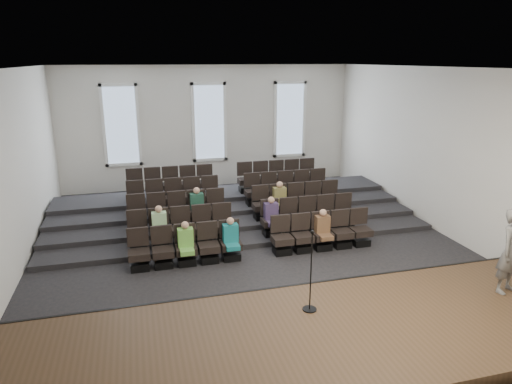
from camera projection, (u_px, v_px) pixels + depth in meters
ground at (252, 248)px, 13.10m from camera, size 14.00×14.00×0.00m
ceiling at (251, 67)px, 11.69m from camera, size 12.00×14.00×0.02m
wall_back at (209, 127)px, 18.90m from camera, size 12.00×0.04×5.00m
wall_front at (386, 278)px, 5.89m from camera, size 12.00×0.04×5.00m
wall_left at (8, 177)px, 10.90m from camera, size 0.04×14.00×5.00m
wall_right at (442, 152)px, 13.89m from camera, size 0.04×14.00×5.00m
stage at (321, 343)px, 8.30m from camera, size 11.80×3.60×0.50m
stage_lip at (290, 296)px, 9.94m from camera, size 11.80×0.06×0.52m
risers at (229, 208)px, 15.98m from camera, size 11.80×4.80×0.60m
seating_rows at (239, 209)px, 14.34m from camera, size 6.80×4.70×1.67m
windows at (209, 122)px, 18.78m from camera, size 8.44×0.10×3.24m
audience at (237, 219)px, 13.06m from camera, size 4.85×2.64×1.10m
speaker at (511, 251)px, 9.40m from camera, size 0.77×0.63×1.81m
mic_stand at (310, 287)px, 8.79m from camera, size 0.28×0.28×1.67m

